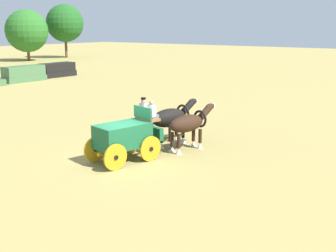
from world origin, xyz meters
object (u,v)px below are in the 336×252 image
object	(u,v)px
show_wagon	(126,136)
draft_horse_near	(171,118)
parked_vehicle_f	(24,74)
draft_horse_off	(189,124)
parked_vehicle_g	(57,70)

from	to	relation	value
show_wagon	draft_horse_near	world-z (taller)	show_wagon
show_wagon	draft_horse_near	bearing A→B (deg)	-0.91
show_wagon	parked_vehicle_f	xyz separation A→B (m)	(14.68, 28.66, -0.34)
draft_horse_off	parked_vehicle_g	xyz separation A→B (m)	(16.82, 30.83, -0.50)
parked_vehicle_f	parked_vehicle_g	size ratio (longest dim) A/B	1.06
parked_vehicle_f	draft_horse_near	bearing A→B (deg)	-111.34
show_wagon	parked_vehicle_g	xyz separation A→B (m)	(20.03, 29.50, -0.37)
show_wagon	draft_horse_near	size ratio (longest dim) A/B	1.71
draft_horse_near	parked_vehicle_g	bearing A→B (deg)	60.72
parked_vehicle_f	draft_horse_off	bearing A→B (deg)	-110.93
parked_vehicle_f	parked_vehicle_g	distance (m)	5.42
show_wagon	draft_horse_off	world-z (taller)	show_wagon
parked_vehicle_g	draft_horse_off	bearing A→B (deg)	-118.62
draft_horse_near	parked_vehicle_g	world-z (taller)	draft_horse_near
draft_horse_near	parked_vehicle_f	size ratio (longest dim) A/B	0.64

